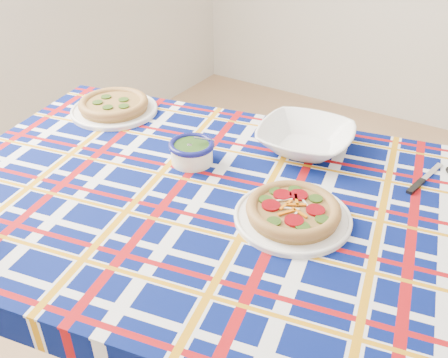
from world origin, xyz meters
The scene contains 7 objects.
dining_table centered at (-0.53, -0.15, 0.63)m, with size 1.64×1.20×0.69m.
tablecloth centered at (-0.53, -0.15, 0.65)m, with size 1.51×0.96×0.10m, color #041053, non-canonical shape.
main_focaccia_plate centered at (-0.37, -0.14, 0.73)m, with size 0.28×0.28×0.05m, color olive, non-canonical shape.
pesto_bowl centered at (-0.71, -0.06, 0.74)m, with size 0.12×0.12×0.07m, color #17330D, non-canonical shape.
serving_bowl centered at (-0.48, 0.17, 0.73)m, with size 0.26×0.26×0.06m, color white.
second_focaccia_plate centered at (-1.10, 0.06, 0.73)m, with size 0.28×0.28×0.05m, color olive, non-canonical shape.
table_knife centered at (-0.15, 0.23, 0.70)m, with size 0.20×0.02×0.01m, color silver, non-canonical shape.
Camera 1 is at (-0.02, -0.99, 1.40)m, focal length 40.00 mm.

